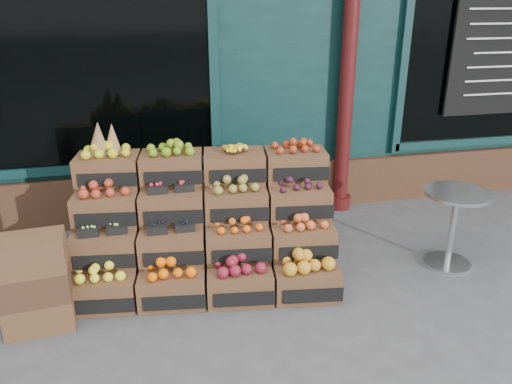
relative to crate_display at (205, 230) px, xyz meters
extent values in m
plane|color=#49494C|center=(0.67, -0.83, -0.45)|extent=(60.00, 60.00, 0.00)
cube|color=#0C2B2B|center=(0.67, 4.37, 1.95)|extent=(12.00, 6.00, 4.80)
cube|color=#0C2B2B|center=(0.67, 1.42, 1.05)|extent=(12.00, 0.12, 3.00)
cube|color=#43291B|center=(0.67, 1.35, -0.15)|extent=(12.00, 0.18, 0.60)
cube|color=black|center=(-0.93, 1.35, 1.30)|extent=(2.40, 0.06, 2.00)
cube|color=black|center=(3.87, 1.35, 1.30)|extent=(2.40, 0.06, 2.00)
cylinder|color=#420F0F|center=(1.87, 1.22, 1.15)|extent=(0.18, 0.18, 3.20)
cube|color=black|center=(3.87, 1.27, 1.45)|extent=(1.30, 0.04, 1.60)
cube|color=brown|center=(-0.94, -0.35, -0.31)|extent=(0.62, 0.47, 0.29)
cube|color=black|center=(-0.97, -0.56, -0.34)|extent=(0.52, 0.09, 0.13)
cube|color=yellow|center=(-0.94, -0.35, -0.12)|extent=(0.49, 0.36, 0.09)
cube|color=brown|center=(-0.36, -0.43, -0.31)|extent=(0.62, 0.47, 0.29)
cube|color=black|center=(-0.38, -0.64, -0.34)|extent=(0.52, 0.09, 0.13)
cube|color=#FB6304|center=(-0.36, -0.43, -0.12)|extent=(0.49, 0.36, 0.10)
cube|color=brown|center=(0.23, -0.51, -0.31)|extent=(0.62, 0.47, 0.29)
cube|color=black|center=(0.20, -0.72, -0.34)|extent=(0.52, 0.09, 0.13)
cube|color=maroon|center=(0.23, -0.51, -0.11)|extent=(0.49, 0.36, 0.11)
cube|color=brown|center=(0.82, -0.59, -0.31)|extent=(0.62, 0.47, 0.29)
cube|color=black|center=(0.79, -0.80, -0.34)|extent=(0.52, 0.09, 0.13)
cube|color=orange|center=(0.82, -0.59, -0.10)|extent=(0.49, 0.36, 0.13)
cube|color=brown|center=(-0.91, -0.11, -0.03)|extent=(0.62, 0.47, 0.29)
cube|color=black|center=(-0.94, -0.32, -0.05)|extent=(0.52, 0.09, 0.13)
cube|color=#96CF56|center=(-0.91, -0.11, 0.13)|extent=(0.49, 0.36, 0.03)
cube|color=brown|center=(-0.32, -0.19, -0.03)|extent=(0.62, 0.47, 0.29)
cube|color=black|center=(-0.35, -0.40, -0.05)|extent=(0.52, 0.09, 0.13)
cube|color=black|center=(-0.32, -0.19, 0.13)|extent=(0.49, 0.36, 0.03)
cube|color=brown|center=(0.26, -0.27, -0.03)|extent=(0.62, 0.47, 0.29)
cube|color=black|center=(0.24, -0.48, -0.05)|extent=(0.52, 0.09, 0.13)
cube|color=#DE5710|center=(0.26, -0.27, 0.16)|extent=(0.49, 0.36, 0.08)
cube|color=brown|center=(0.85, -0.35, -0.03)|extent=(0.62, 0.47, 0.29)
cube|color=black|center=(0.82, -0.56, -0.05)|extent=(0.52, 0.09, 0.13)
cube|color=#CB5329|center=(0.85, -0.35, 0.16)|extent=(0.49, 0.36, 0.09)
cube|color=brown|center=(-0.88, 0.13, 0.26)|extent=(0.62, 0.47, 0.29)
cube|color=black|center=(-0.91, -0.08, 0.23)|extent=(0.52, 0.09, 0.13)
cube|color=#A2331C|center=(-0.88, 0.13, 0.45)|extent=(0.49, 0.36, 0.10)
cube|color=brown|center=(-0.29, 0.05, 0.26)|extent=(0.62, 0.47, 0.29)
cube|color=black|center=(-0.32, -0.16, 0.23)|extent=(0.52, 0.09, 0.13)
cube|color=red|center=(-0.29, 0.05, 0.42)|extent=(0.49, 0.36, 0.04)
cube|color=brown|center=(0.30, -0.03, 0.26)|extent=(0.62, 0.47, 0.29)
cube|color=black|center=(0.27, -0.24, 0.23)|extent=(0.52, 0.09, 0.13)
cube|color=olive|center=(0.30, -0.03, 0.45)|extent=(0.49, 0.36, 0.10)
cube|color=brown|center=(0.89, -0.11, 0.26)|extent=(0.62, 0.47, 0.29)
cube|color=black|center=(0.86, -0.32, 0.23)|extent=(0.52, 0.09, 0.13)
cube|color=#371225|center=(0.89, -0.11, 0.44)|extent=(0.49, 0.36, 0.07)
cube|color=brown|center=(-0.85, 0.37, 0.55)|extent=(0.62, 0.47, 0.29)
cube|color=black|center=(-0.87, 0.16, 0.52)|extent=(0.52, 0.09, 0.13)
cube|color=gold|center=(-0.85, 0.37, 0.74)|extent=(0.49, 0.36, 0.10)
cube|color=brown|center=(-0.26, 0.29, 0.55)|extent=(0.62, 0.47, 0.29)
cube|color=black|center=(-0.29, 0.08, 0.52)|extent=(0.52, 0.09, 0.13)
cube|color=#668C17|center=(-0.26, 0.29, 0.74)|extent=(0.49, 0.36, 0.10)
cube|color=brown|center=(0.33, 0.21, 0.55)|extent=(0.62, 0.47, 0.29)
cube|color=black|center=(0.30, 0.00, 0.52)|extent=(0.52, 0.09, 0.13)
cube|color=gold|center=(0.33, 0.21, 0.73)|extent=(0.49, 0.36, 0.09)
cube|color=brown|center=(0.92, 0.13, 0.55)|extent=(0.62, 0.47, 0.29)
cube|color=black|center=(0.89, -0.08, 0.52)|extent=(0.52, 0.09, 0.13)
cube|color=#9C3116|center=(0.92, 0.13, 0.73)|extent=(0.49, 0.36, 0.08)
cube|color=#43291B|center=(-0.03, -0.23, -0.31)|extent=(2.39, 0.71, 0.29)
cube|color=#43291B|center=(0.00, 0.01, -0.17)|extent=(2.39, 0.71, 0.57)
cube|color=#43291B|center=(0.04, 0.25, -0.03)|extent=(2.39, 0.71, 0.86)
cone|color=olive|center=(-0.90, 0.37, 0.85)|extent=(0.20, 0.20, 0.33)
cone|color=olive|center=(-0.78, 0.41, 0.83)|extent=(0.18, 0.18, 0.29)
cube|color=brown|center=(-1.43, -0.54, -0.32)|extent=(0.56, 0.41, 0.26)
cube|color=#43291B|center=(-1.43, -0.54, -0.06)|extent=(0.56, 0.41, 0.26)
cube|color=brown|center=(-1.43, -0.54, 0.21)|extent=(0.56, 0.41, 0.26)
cylinder|color=silver|center=(2.38, -0.40, -0.44)|extent=(0.46, 0.46, 0.03)
cylinder|color=silver|center=(2.38, -0.40, -0.07)|extent=(0.06, 0.06, 0.75)
cylinder|color=silver|center=(2.38, -0.40, 0.31)|extent=(0.62, 0.62, 0.03)
imported|color=#1B5F31|center=(-0.82, 2.04, 0.44)|extent=(0.72, 0.53, 1.79)
camera|label=1|loc=(-0.48, -4.26, 2.08)|focal=35.00mm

